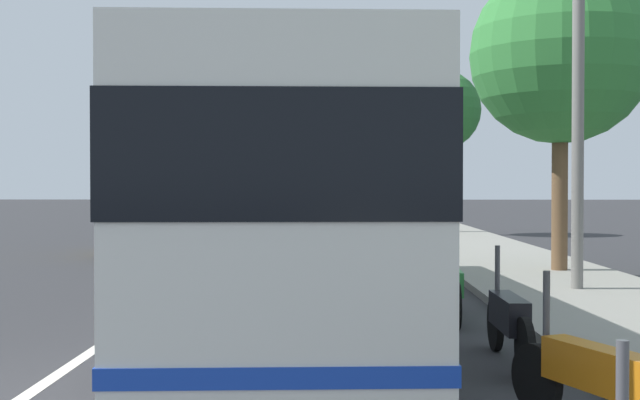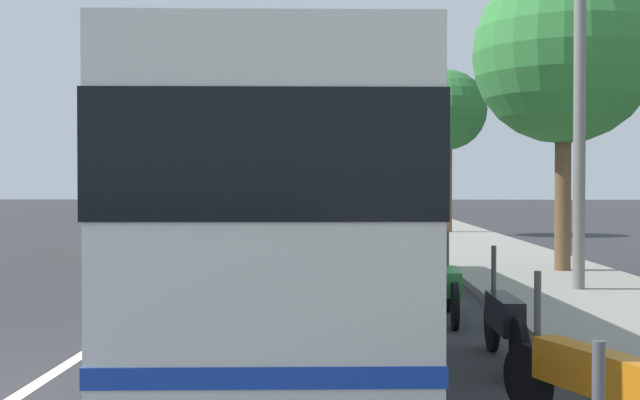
# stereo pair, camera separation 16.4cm
# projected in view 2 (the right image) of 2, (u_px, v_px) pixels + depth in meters

# --- Properties ---
(sidewalk_curb) EXTENTS (110.00, 3.60, 0.14)m
(sidewalk_curb) POSITION_uv_depth(u_px,v_px,m) (541.00, 276.00, 16.70)
(sidewalk_curb) COLOR gray
(sidewalk_curb) RESTS_ON ground
(lane_divider_line) EXTENTS (110.00, 0.16, 0.01)m
(lane_divider_line) POSITION_uv_depth(u_px,v_px,m) (203.00, 278.00, 16.93)
(lane_divider_line) COLOR silver
(lane_divider_line) RESTS_ON ground
(coach_bus) EXTENTS (12.55, 3.29, 3.23)m
(coach_bus) POSITION_uv_depth(u_px,v_px,m) (286.00, 196.00, 11.79)
(coach_bus) COLOR silver
(coach_bus) RESTS_ON ground
(motorcycle_far_end) EXTENTS (2.16, 1.01, 1.25)m
(motorcycle_far_end) POSITION_uv_depth(u_px,v_px,m) (597.00, 383.00, 6.00)
(motorcycle_far_end) COLOR black
(motorcycle_far_end) RESTS_ON ground
(motorcycle_nearest_curb) EXTENTS (2.09, 0.25, 1.27)m
(motorcycle_nearest_curb) POSITION_uv_depth(u_px,v_px,m) (504.00, 322.00, 8.69)
(motorcycle_nearest_curb) COLOR black
(motorcycle_nearest_curb) RESTS_ON ground
(motorcycle_by_tree) EXTENTS (2.17, 0.30, 1.28)m
(motorcycle_by_tree) POSITION_uv_depth(u_px,v_px,m) (450.00, 288.00, 11.57)
(motorcycle_by_tree) COLOR black
(motorcycle_by_tree) RESTS_ON ground
(car_ahead_same_lane) EXTENTS (4.39, 1.98, 1.50)m
(car_ahead_same_lane) POSITION_uv_depth(u_px,v_px,m) (149.00, 228.00, 23.34)
(car_ahead_same_lane) COLOR gold
(car_ahead_same_lane) RESTS_ON ground
(car_behind_bus) EXTENTS (4.64, 1.86, 1.60)m
(car_behind_bus) POSITION_uv_depth(u_px,v_px,m) (253.00, 208.00, 45.28)
(car_behind_bus) COLOR gray
(car_behind_bus) RESTS_ON ground
(car_far_distant) EXTENTS (4.13, 1.94, 1.56)m
(car_far_distant) POSITION_uv_depth(u_px,v_px,m) (342.00, 212.00, 38.41)
(car_far_distant) COLOR #2D7238
(car_far_distant) RESTS_ON ground
(roadside_tree_mid_block) EXTENTS (3.94, 3.94, 6.84)m
(roadside_tree_mid_block) POSITION_uv_depth(u_px,v_px,m) (564.00, 54.00, 17.09)
(roadside_tree_mid_block) COLOR brown
(roadside_tree_mid_block) RESTS_ON ground
(roadside_tree_far_block) EXTENTS (3.21, 3.21, 6.65)m
(roadside_tree_far_block) POSITION_uv_depth(u_px,v_px,m) (447.00, 112.00, 31.65)
(roadside_tree_far_block) COLOR brown
(roadside_tree_far_block) RESTS_ON ground
(utility_pole) EXTENTS (0.21, 0.21, 6.03)m
(utility_pole) POSITION_uv_depth(u_px,v_px,m) (579.00, 128.00, 13.99)
(utility_pole) COLOR slate
(utility_pole) RESTS_ON ground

